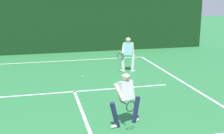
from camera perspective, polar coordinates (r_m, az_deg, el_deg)
The scene contains 7 objects.
court_line_baseline_far at distance 16.94m, azimuth -9.36°, elevation 1.15°, with size 9.27×0.10×0.01m, color white.
court_line_service at distance 11.65m, azimuth -7.16°, elevation -4.65°, with size 7.56×0.10×0.01m, color white.
court_line_centre at distance 8.78m, azimuth -4.72°, elevation -10.92°, with size 0.10×6.40×0.01m, color white.
player_near at distance 8.48m, azimuth 2.67°, elevation -5.77°, with size 1.03×0.94×1.53m.
player_far at distance 14.28m, azimuth 3.02°, elevation 2.67°, with size 1.00×0.87×1.66m.
tennis_ball at distance 13.58m, azimuth -5.62°, elevation -1.78°, with size 0.07×0.07×0.07m, color #D1E033.
back_fence_windscreen at distance 19.06m, azimuth -10.16°, elevation 7.56°, with size 19.53×0.12×3.31m, color #133415.
Camera 1 is at (-1.20, -4.69, 3.68)m, focal length 48.15 mm.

